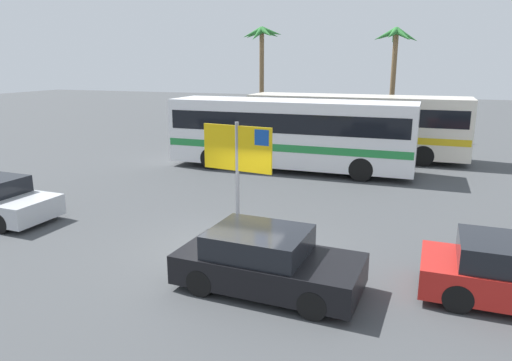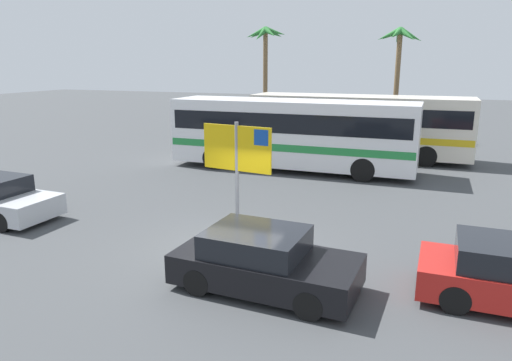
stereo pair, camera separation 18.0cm
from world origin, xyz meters
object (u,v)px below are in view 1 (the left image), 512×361
Objects in this scene: bus_front_coach at (290,131)px; bus_rear_coach at (356,123)px; ferry_sign at (239,153)px; car_black at (266,261)px.

bus_front_coach and bus_rear_coach have the same top height.
ferry_sign is (-1.53, -12.41, 0.54)m from bus_rear_coach.
bus_rear_coach is at bearing 91.15° from ferry_sign.
ferry_sign is at bearing 123.76° from car_black.
bus_rear_coach is 3.46× the size of ferry_sign.
car_black is (0.40, -15.64, -1.15)m from bus_rear_coach.
ferry_sign is 0.79× the size of car_black.
bus_front_coach is 1.00× the size of bus_rear_coach.
bus_rear_coach reaches higher than car_black.
car_black is at bearing -88.52° from bus_rear_coach.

